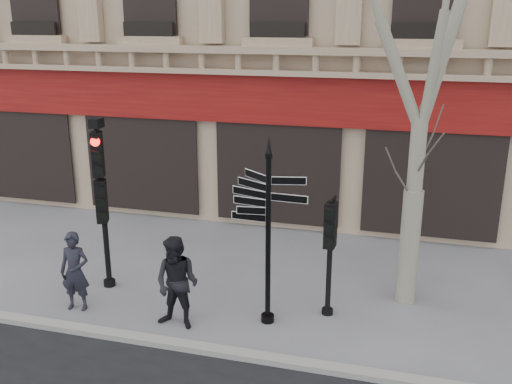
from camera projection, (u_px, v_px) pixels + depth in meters
The scene contains 7 objects.
ground at pixel (220, 313), 11.39m from camera, with size 80.00×80.00×0.00m, color slate.
kerb at pixel (195, 347), 10.08m from camera, with size 80.00×0.25×0.12m, color gray.
fingerpost at pixel (268, 201), 10.34m from camera, with size 1.85×1.85×3.67m.
traffic_signal_main at pixel (101, 183), 11.85m from camera, with size 0.48×0.42×3.71m.
traffic_signal_secondary at pixel (330, 237), 10.87m from camera, with size 0.42×0.31×2.34m.
pedestrian_a at pixel (75, 271), 11.32m from camera, with size 0.60×0.39×1.63m, color black.
pedestrian_b at pixel (177, 283), 10.63m from camera, with size 0.88×0.69×1.81m, color black.
Camera 1 is at (3.37, -9.62, 5.67)m, focal length 40.00 mm.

